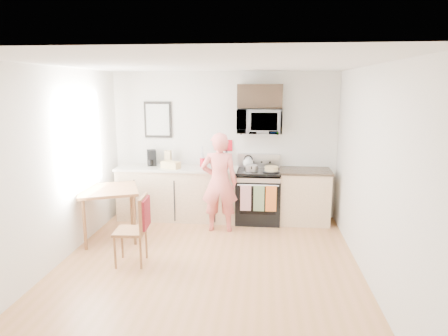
# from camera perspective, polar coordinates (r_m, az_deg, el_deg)

# --- Properties ---
(floor) EXTENTS (4.60, 4.60, 0.00)m
(floor) POSITION_cam_1_polar(r_m,az_deg,el_deg) (5.39, -2.51, -14.23)
(floor) COLOR #A87341
(floor) RESTS_ON ground
(back_wall) EXTENTS (4.00, 0.04, 2.60)m
(back_wall) POSITION_cam_1_polar(r_m,az_deg,el_deg) (7.21, 0.01, 3.28)
(back_wall) COLOR silver
(back_wall) RESTS_ON floor
(front_wall) EXTENTS (4.00, 0.04, 2.60)m
(front_wall) POSITION_cam_1_polar(r_m,az_deg,el_deg) (2.80, -9.59, -10.57)
(front_wall) COLOR silver
(front_wall) RESTS_ON floor
(left_wall) EXTENTS (0.04, 4.60, 2.60)m
(left_wall) POSITION_cam_1_polar(r_m,az_deg,el_deg) (5.61, -23.31, -0.10)
(left_wall) COLOR silver
(left_wall) RESTS_ON floor
(right_wall) EXTENTS (0.04, 4.60, 2.60)m
(right_wall) POSITION_cam_1_polar(r_m,az_deg,el_deg) (5.07, 20.32, -1.03)
(right_wall) COLOR silver
(right_wall) RESTS_ON floor
(ceiling) EXTENTS (4.00, 4.60, 0.04)m
(ceiling) POSITION_cam_1_polar(r_m,az_deg,el_deg) (4.85, -2.79, 14.59)
(ceiling) COLOR silver
(ceiling) RESTS_ON back_wall
(window) EXTENTS (0.06, 1.40, 1.50)m
(window) POSITION_cam_1_polar(r_m,az_deg,el_deg) (6.25, -19.69, 3.62)
(window) COLOR white
(window) RESTS_ON left_wall
(cabinet_left) EXTENTS (2.10, 0.60, 0.90)m
(cabinet_left) POSITION_cam_1_polar(r_m,az_deg,el_deg) (7.21, -6.57, -3.69)
(cabinet_left) COLOR tan
(cabinet_left) RESTS_ON floor
(countertop_left) EXTENTS (2.14, 0.64, 0.04)m
(countertop_left) POSITION_cam_1_polar(r_m,az_deg,el_deg) (7.10, -6.66, -0.04)
(countertop_left) COLOR beige
(countertop_left) RESTS_ON cabinet_left
(cabinet_right) EXTENTS (0.84, 0.60, 0.90)m
(cabinet_right) POSITION_cam_1_polar(r_m,az_deg,el_deg) (7.09, 11.37, -4.12)
(cabinet_right) COLOR tan
(cabinet_right) RESTS_ON floor
(countertop_right) EXTENTS (0.88, 0.64, 0.04)m
(countertop_right) POSITION_cam_1_polar(r_m,az_deg,el_deg) (6.98, 11.53, -0.41)
(countertop_right) COLOR black
(countertop_right) RESTS_ON cabinet_right
(range) EXTENTS (0.76, 0.70, 1.16)m
(range) POSITION_cam_1_polar(r_m,az_deg,el_deg) (7.03, 4.88, -4.17)
(range) COLOR black
(range) RESTS_ON floor
(microwave) EXTENTS (0.76, 0.51, 0.42)m
(microwave) POSITION_cam_1_polar(r_m,az_deg,el_deg) (6.90, 5.08, 6.70)
(microwave) COLOR #B4B5BA
(microwave) RESTS_ON back_wall
(upper_cabinet) EXTENTS (0.76, 0.35, 0.40)m
(upper_cabinet) POSITION_cam_1_polar(r_m,az_deg,el_deg) (6.92, 5.15, 10.20)
(upper_cabinet) COLOR black
(upper_cabinet) RESTS_ON back_wall
(wall_art) EXTENTS (0.50, 0.04, 0.65)m
(wall_art) POSITION_cam_1_polar(r_m,az_deg,el_deg) (7.35, -9.42, 6.82)
(wall_art) COLOR black
(wall_art) RESTS_ON back_wall
(wall_trivet) EXTENTS (0.20, 0.02, 0.20)m
(wall_trivet) POSITION_cam_1_polar(r_m,az_deg,el_deg) (7.19, 0.40, 3.25)
(wall_trivet) COLOR #A60E1B
(wall_trivet) RESTS_ON back_wall
(person) EXTENTS (0.61, 0.42, 1.63)m
(person) POSITION_cam_1_polar(r_m,az_deg,el_deg) (6.47, -0.67, -2.07)
(person) COLOR #C04234
(person) RESTS_ON floor
(dining_table) EXTENTS (0.97, 0.97, 0.80)m
(dining_table) POSITION_cam_1_polar(r_m,az_deg,el_deg) (6.39, -16.19, -3.67)
(dining_table) COLOR brown
(dining_table) RESTS_ON floor
(chair) EXTENTS (0.47, 0.42, 0.94)m
(chair) POSITION_cam_1_polar(r_m,az_deg,el_deg) (5.43, -11.94, -7.36)
(chair) COLOR brown
(chair) RESTS_ON floor
(knife_block) EXTENTS (0.13, 0.15, 0.19)m
(knife_block) POSITION_cam_1_polar(r_m,az_deg,el_deg) (7.13, 0.32, 1.04)
(knife_block) COLOR brown
(knife_block) RESTS_ON countertop_left
(utensil_crock) EXTENTS (0.12, 0.12, 0.36)m
(utensil_crock) POSITION_cam_1_polar(r_m,az_deg,el_deg) (7.10, -2.99, 1.38)
(utensil_crock) COLOR #A60E1B
(utensil_crock) RESTS_ON countertop_left
(fruit_bowl) EXTENTS (0.26, 0.26, 0.09)m
(fruit_bowl) POSITION_cam_1_polar(r_m,az_deg,el_deg) (7.16, -7.82, 0.49)
(fruit_bowl) COLOR silver
(fruit_bowl) RESTS_ON countertop_left
(milk_carton) EXTENTS (0.11, 0.11, 0.28)m
(milk_carton) POSITION_cam_1_polar(r_m,az_deg,el_deg) (7.22, -7.99, 1.40)
(milk_carton) COLOR tan
(milk_carton) RESTS_ON countertop_left
(coffee_maker) EXTENTS (0.21, 0.26, 0.28)m
(coffee_maker) POSITION_cam_1_polar(r_m,az_deg,el_deg) (7.30, -10.32, 1.38)
(coffee_maker) COLOR black
(coffee_maker) RESTS_ON countertop_left
(bread_bag) EXTENTS (0.36, 0.28, 0.12)m
(bread_bag) POSITION_cam_1_polar(r_m,az_deg,el_deg) (7.01, -7.61, 0.45)
(bread_bag) COLOR tan
(bread_bag) RESTS_ON countertop_left
(cake) EXTENTS (0.28, 0.28, 0.09)m
(cake) POSITION_cam_1_polar(r_m,az_deg,el_deg) (6.79, 6.79, -0.16)
(cake) COLOR black
(cake) RESTS_ON range
(kettle) EXTENTS (0.18, 0.18, 0.23)m
(kettle) POSITION_cam_1_polar(r_m,az_deg,el_deg) (7.08, 3.48, 0.81)
(kettle) COLOR silver
(kettle) RESTS_ON range
(pot) EXTENTS (0.21, 0.35, 0.10)m
(pot) POSITION_cam_1_polar(r_m,az_deg,el_deg) (6.80, 3.95, -0.01)
(pot) COLOR #B4B5BA
(pot) RESTS_ON range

